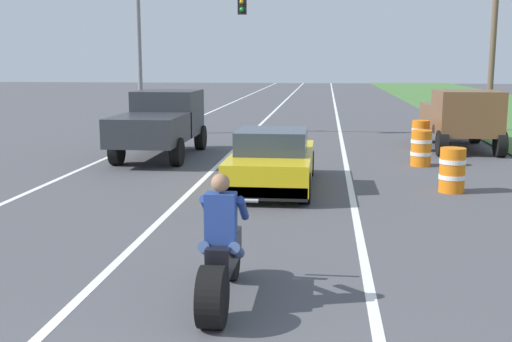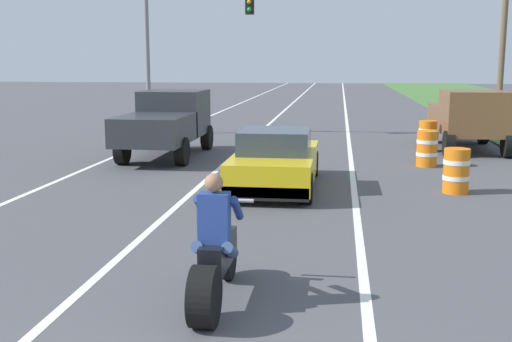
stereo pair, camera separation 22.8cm
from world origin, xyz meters
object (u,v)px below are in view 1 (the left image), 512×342
at_px(motorcycle_with_rider, 221,259).
at_px(construction_barrel_nearest, 452,170).
at_px(pickup_truck_right_shoulder_brown, 460,116).
at_px(traffic_light_mast_near, 174,32).
at_px(pickup_truck_left_lane_dark_grey, 161,121).
at_px(construction_barrel_mid, 421,148).
at_px(construction_barrel_far, 420,136).
at_px(sports_car_yellow, 272,161).

bearing_deg(motorcycle_with_rider, construction_barrel_nearest, 60.44).
xyz_separation_m(pickup_truck_right_shoulder_brown, construction_barrel_nearest, (-1.62, -7.23, -0.60)).
bearing_deg(traffic_light_mast_near, pickup_truck_right_shoulder_brown, -15.59).
bearing_deg(construction_barrel_nearest, pickup_truck_left_lane_dark_grey, 150.62).
bearing_deg(construction_barrel_mid, traffic_light_mast_near, 142.60).
bearing_deg(motorcycle_with_rider, pickup_truck_left_lane_dark_grey, 108.19).
distance_m(motorcycle_with_rider, pickup_truck_right_shoulder_brown, 15.42).
bearing_deg(pickup_truck_left_lane_dark_grey, construction_barrel_far, 15.11).
bearing_deg(pickup_truck_right_shoulder_brown, construction_barrel_mid, -115.91).
height_order(pickup_truck_right_shoulder_brown, construction_barrel_nearest, pickup_truck_right_shoulder_brown).
bearing_deg(pickup_truck_right_shoulder_brown, traffic_light_mast_near, 164.41).
xyz_separation_m(traffic_light_mast_near, construction_barrel_mid, (8.58, -6.56, -3.49)).
relative_size(sports_car_yellow, pickup_truck_left_lane_dark_grey, 0.90).
bearing_deg(sports_car_yellow, pickup_truck_left_lane_dark_grey, 130.93).
xyz_separation_m(pickup_truck_left_lane_dark_grey, construction_barrel_far, (8.07, 2.18, -0.60)).
height_order(sports_car_yellow, construction_barrel_nearest, sports_car_yellow).
bearing_deg(sports_car_yellow, motorcycle_with_rider, -89.99).
height_order(sports_car_yellow, pickup_truck_left_lane_dark_grey, pickup_truck_left_lane_dark_grey).
distance_m(pickup_truck_right_shoulder_brown, construction_barrel_nearest, 7.43).
xyz_separation_m(construction_barrel_mid, construction_barrel_far, (0.42, 3.02, 0.00)).
distance_m(traffic_light_mast_near, construction_barrel_mid, 11.36).
height_order(construction_barrel_nearest, construction_barrel_far, same).
bearing_deg(construction_barrel_mid, motorcycle_with_rider, -109.93).
bearing_deg(sports_car_yellow, construction_barrel_far, 56.75).
relative_size(pickup_truck_right_shoulder_brown, construction_barrel_far, 4.80).
distance_m(pickup_truck_left_lane_dark_grey, construction_barrel_nearest, 8.99).
bearing_deg(construction_barrel_mid, pickup_truck_left_lane_dark_grey, 173.73).
bearing_deg(traffic_light_mast_near, sports_car_yellow, -64.94).
relative_size(motorcycle_with_rider, construction_barrel_far, 2.21).
bearing_deg(pickup_truck_left_lane_dark_grey, construction_barrel_mid, -6.27).
height_order(traffic_light_mast_near, construction_barrel_mid, traffic_light_mast_near).
bearing_deg(construction_barrel_mid, construction_barrel_nearest, -87.35).
distance_m(motorcycle_with_rider, sports_car_yellow, 7.15).
distance_m(construction_barrel_nearest, construction_barrel_far, 6.58).
bearing_deg(traffic_light_mast_near, construction_barrel_nearest, -49.16).
distance_m(traffic_light_mast_near, construction_barrel_nearest, 13.83).
bearing_deg(sports_car_yellow, construction_barrel_mid, 42.28).
bearing_deg(construction_barrel_far, pickup_truck_left_lane_dark_grey, -164.89).
relative_size(motorcycle_with_rider, construction_barrel_nearest, 2.21).
bearing_deg(traffic_light_mast_near, construction_barrel_mid, -37.40).
height_order(motorcycle_with_rider, construction_barrel_far, motorcycle_with_rider).
relative_size(pickup_truck_left_lane_dark_grey, traffic_light_mast_near, 0.80).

